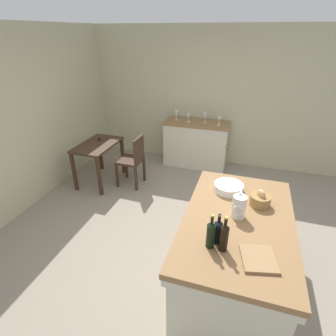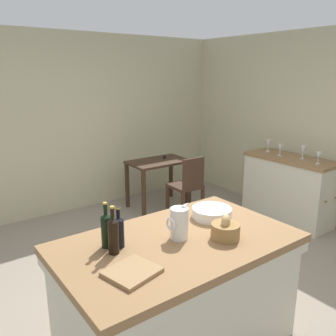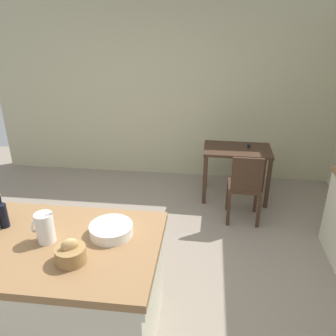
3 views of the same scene
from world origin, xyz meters
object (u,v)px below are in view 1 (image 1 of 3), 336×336
(wine_glass_far_left, at_px, (219,119))
(wine_glass_right, at_px, (176,114))
(side_cabinet, at_px, (196,144))
(wine_bottle_dark, at_px, (218,231))
(wine_bottle_green, at_px, (224,237))
(wine_glass_middle, at_px, (189,116))
(wooden_chair, at_px, (133,159))
(wash_bowl, at_px, (229,187))
(writing_desk, at_px, (98,150))
(island_table, at_px, (234,250))
(pitcher, at_px, (239,207))
(wine_glass_left, at_px, (205,116))
(wine_bottle_amber, at_px, (211,234))
(cutting_board, at_px, (259,259))
(bread_basket, at_px, (260,200))

(wine_glass_far_left, relative_size, wine_glass_right, 0.86)
(side_cabinet, distance_m, wine_bottle_dark, 3.29)
(wine_bottle_green, bearing_deg, wine_glass_middle, 18.37)
(wine_glass_far_left, bearing_deg, wine_bottle_dark, -172.39)
(side_cabinet, relative_size, wooden_chair, 1.40)
(wash_bowl, bearing_deg, wine_glass_far_left, 10.58)
(side_cabinet, xyz_separation_m, writing_desk, (-1.18, 1.50, 0.16))
(island_table, xyz_separation_m, side_cabinet, (2.75, 0.99, -0.02))
(island_table, distance_m, wooden_chair, 2.48)
(pitcher, height_order, wine_bottle_green, wine_bottle_green)
(wine_glass_far_left, relative_size, wine_glass_left, 0.86)
(wine_bottle_amber, relative_size, wine_glass_far_left, 2.08)
(writing_desk, distance_m, wash_bowl, 2.60)
(pitcher, distance_m, wash_bowl, 0.47)
(pitcher, relative_size, wine_glass_far_left, 1.76)
(side_cabinet, distance_m, wine_glass_far_left, 0.70)
(wine_bottle_dark, xyz_separation_m, wine_glass_far_left, (3.09, 0.41, 0.01))
(side_cabinet, distance_m, wine_bottle_green, 3.37)
(wine_glass_right, bearing_deg, island_table, -153.09)
(cutting_board, distance_m, wine_glass_middle, 3.46)
(writing_desk, bearing_deg, cutting_board, -127.50)
(bread_basket, bearing_deg, cutting_board, 179.99)
(island_table, relative_size, wine_glass_right, 9.43)
(wooden_chair, xyz_separation_m, wine_glass_right, (1.14, -0.45, 0.54))
(side_cabinet, xyz_separation_m, wine_glass_left, (0.04, -0.14, 0.58))
(wooden_chair, xyz_separation_m, wine_glass_far_left, (1.07, -1.29, 0.52))
(wooden_chair, relative_size, wine_bottle_green, 2.77)
(side_cabinet, relative_size, wine_bottle_amber, 3.96)
(side_cabinet, height_order, bread_basket, bread_basket)
(bread_basket, xyz_separation_m, wine_bottle_green, (-0.74, 0.28, 0.07))
(wine_bottle_dark, height_order, wine_glass_middle, wine_bottle_dark)
(wash_bowl, distance_m, cutting_board, 1.01)
(writing_desk, height_order, wine_bottle_green, wine_bottle_green)
(cutting_board, distance_m, wine_bottle_amber, 0.41)
(pitcher, height_order, wash_bowl, pitcher)
(wash_bowl, relative_size, bread_basket, 1.57)
(wooden_chair, height_order, wine_bottle_green, wine_bottle_green)
(wine_bottle_dark, bearing_deg, island_table, -21.83)
(wooden_chair, distance_m, wine_bottle_green, 2.78)
(side_cabinet, bearing_deg, wine_glass_right, 86.15)
(wine_glass_left, bearing_deg, wash_bowl, -163.29)
(writing_desk, height_order, wooden_chair, wooden_chair)
(wash_bowl, relative_size, wine_glass_far_left, 2.11)
(wooden_chair, xyz_separation_m, wine_glass_left, (1.15, -1.01, 0.54))
(cutting_board, bearing_deg, wine_glass_middle, 22.65)
(wine_bottle_amber, bearing_deg, side_cabinet, 13.78)
(wine_bottle_dark, xyz_separation_m, wine_glass_left, (3.17, 0.69, 0.03))
(pitcher, relative_size, wine_glass_left, 1.50)
(wooden_chair, relative_size, wine_glass_left, 5.05)
(side_cabinet, relative_size, wine_bottle_dark, 4.41)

